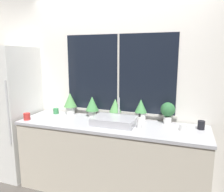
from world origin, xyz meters
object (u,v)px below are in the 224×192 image
at_px(refrigerator, 12,112).
at_px(mug_green, 56,111).
at_px(potted_plant_far_left, 70,102).
at_px(soap_bottle, 139,122).
at_px(mug_white, 183,127).
at_px(potted_plant_right, 141,109).
at_px(sink, 114,121).
at_px(potted_plant_far_right, 168,111).
at_px(mug_red, 27,116).
at_px(potted_plant_left, 92,105).
at_px(potted_plant_center, 115,107).
at_px(mug_black, 201,125).

xyz_separation_m(refrigerator, mug_green, (0.63, 0.18, 0.02)).
bearing_deg(potted_plant_far_left, soap_bottle, -14.93).
relative_size(soap_bottle, mug_white, 2.22).
bearing_deg(potted_plant_right, soap_bottle, -81.39).
distance_m(sink, mug_white, 0.80).
xyz_separation_m(potted_plant_far_right, mug_red, (-1.75, -0.43, -0.12)).
bearing_deg(refrigerator, mug_red, -24.92).
xyz_separation_m(refrigerator, potted_plant_left, (1.18, 0.23, 0.14)).
xyz_separation_m(potted_plant_center, mug_white, (0.87, -0.21, -0.12)).
relative_size(potted_plant_far_right, mug_green, 3.33).
xyz_separation_m(potted_plant_far_left, potted_plant_left, (0.34, -0.00, -0.02)).
height_order(potted_plant_far_left, potted_plant_center, potted_plant_far_left).
height_order(potted_plant_left, potted_plant_right, potted_plant_right).
xyz_separation_m(potted_plant_center, mug_green, (-0.88, -0.05, -0.12)).
bearing_deg(potted_plant_right, mug_red, -162.97).
relative_size(sink, potted_plant_center, 1.95).
relative_size(sink, potted_plant_far_left, 1.69).
relative_size(mug_green, mug_black, 0.80).
bearing_deg(potted_plant_center, mug_white, -13.71).
relative_size(potted_plant_far_right, soap_bottle, 1.52).
height_order(potted_plant_far_left, mug_red, potted_plant_far_left).
relative_size(potted_plant_far_left, potted_plant_left, 1.11).
xyz_separation_m(potted_plant_left, mug_black, (1.39, -0.09, -0.11)).
relative_size(mug_red, mug_white, 1.14).
distance_m(potted_plant_left, potted_plant_center, 0.33).
height_order(soap_bottle, mug_black, soap_bottle).
height_order(refrigerator, potted_plant_right, refrigerator).
height_order(potted_plant_far_left, mug_white, potted_plant_far_left).
relative_size(sink, mug_red, 5.78).
bearing_deg(mug_black, potted_plant_center, 174.92).
bearing_deg(soap_bottle, mug_black, 15.59).
relative_size(refrigerator, mug_black, 18.46).
distance_m(refrigerator, potted_plant_far_left, 0.89).
height_order(mug_black, mug_white, mug_black).
distance_m(potted_plant_center, mug_green, 0.89).
xyz_separation_m(potted_plant_far_left, potted_plant_far_right, (1.35, 0.00, -0.02)).
xyz_separation_m(sink, potted_plant_left, (-0.40, 0.24, 0.12)).
height_order(potted_plant_far_left, mug_green, potted_plant_far_left).
xyz_separation_m(potted_plant_right, mug_white, (0.52, -0.21, -0.11)).
distance_m(potted_plant_far_left, mug_green, 0.26).
bearing_deg(soap_bottle, potted_plant_far_left, 165.07).
bearing_deg(mug_red, mug_white, 6.52).
bearing_deg(potted_plant_far_right, soap_bottle, -135.91).
distance_m(potted_plant_right, soap_bottle, 0.30).
distance_m(sink, potted_plant_right, 0.38).
relative_size(potted_plant_left, mug_white, 3.54).
xyz_separation_m(potted_plant_right, mug_green, (-1.23, -0.05, -0.11)).
distance_m(potted_plant_far_right, mug_black, 0.41).
relative_size(refrigerator, soap_bottle, 10.62).
height_order(soap_bottle, mug_green, soap_bottle).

